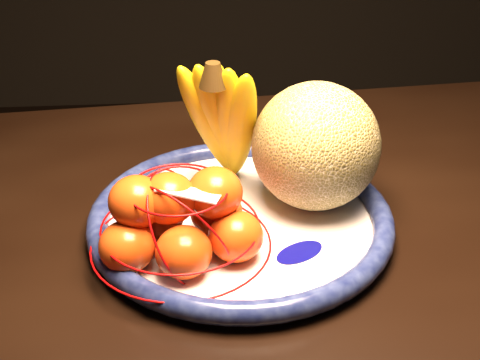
{
  "coord_description": "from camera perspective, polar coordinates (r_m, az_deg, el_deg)",
  "views": [
    {
      "loc": [
        -0.37,
        -0.73,
        1.31
      ],
      "look_at": [
        -0.31,
        0.0,
        0.87
      ],
      "focal_mm": 50.0,
      "sensor_mm": 36.0,
      "label": 1
    }
  ],
  "objects": [
    {
      "name": "cantaloupe",
      "position": [
        0.88,
        6.49,
        2.89
      ],
      "size": [
        0.17,
        0.17,
        0.17
      ],
      "primitive_type": "sphere",
      "color": "olive",
      "rests_on": "fruit_bowl"
    },
    {
      "name": "price_tag",
      "position": [
        0.75,
        -4.44,
        -1.08
      ],
      "size": [
        0.08,
        0.05,
        0.01
      ],
      "primitive_type": "cube",
      "rotation": [
        -0.14,
        0.1,
        -0.31
      ],
      "color": "white",
      "rests_on": "mandarin_bag"
    },
    {
      "name": "banana_bunch",
      "position": [
        0.9,
        -1.34,
        5.37
      ],
      "size": [
        0.13,
        0.14,
        0.21
      ],
      "rotation": [
        0.0,
        0.0,
        -0.4
      ],
      "color": "#DBB806",
      "rests_on": "fruit_bowl"
    },
    {
      "name": "mandarin_bag",
      "position": [
        0.79,
        -5.1,
        -3.47
      ],
      "size": [
        0.23,
        0.23,
        0.14
      ],
      "rotation": [
        0.0,
        0.0,
        -0.05
      ],
      "color": "#FE5119",
      "rests_on": "fruit_bowl"
    },
    {
      "name": "dining_table",
      "position": [
        0.95,
        13.87,
        -8.94
      ],
      "size": [
        1.69,
        1.11,
        0.8
      ],
      "rotation": [
        0.0,
        0.0,
        0.09
      ],
      "color": "black",
      "rests_on": "ground"
    },
    {
      "name": "fruit_bowl",
      "position": [
        0.87,
        0.04,
        -3.42
      ],
      "size": [
        0.4,
        0.4,
        0.03
      ],
      "rotation": [
        0.0,
        0.0,
        -0.06
      ],
      "color": "white",
      "rests_on": "dining_table"
    }
  ]
}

